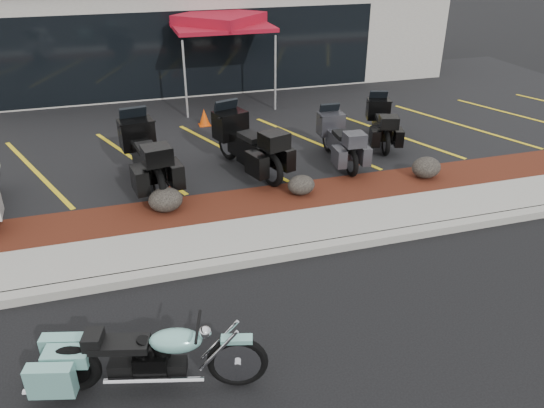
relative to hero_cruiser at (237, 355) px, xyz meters
name	(u,v)px	position (x,y,z in m)	size (l,w,h in m)	color
ground	(306,287)	(1.48, 1.64, -0.49)	(90.00, 90.00, 0.00)	black
curb	(288,253)	(1.48, 2.54, -0.41)	(24.00, 0.25, 0.15)	gray
sidewalk	(276,233)	(1.48, 3.24, -0.41)	(24.00, 1.20, 0.15)	gray
mulch_bed	(259,204)	(1.48, 4.44, -0.41)	(24.00, 1.20, 0.16)	#381A0C
upper_lot	(209,121)	(1.48, 9.84, -0.41)	(26.00, 9.60, 0.15)	black
dealership_building	(174,19)	(1.48, 16.11, 1.52)	(18.00, 8.16, 4.00)	#9D968E
boulder_left	(166,200)	(-0.33, 4.53, -0.09)	(0.65, 0.55, 0.46)	black
boulder_mid	(301,185)	(2.39, 4.47, -0.13)	(0.56, 0.47, 0.40)	black
boulder_right	(426,167)	(5.26, 4.47, -0.10)	(0.64, 0.54, 0.46)	black
hero_cruiser	(237,355)	(0.00, 0.00, 0.00)	(2.76, 0.70, 0.97)	#73B4AA
touring_black_front	(136,139)	(-0.68, 6.68, 0.40)	(2.52, 0.96, 1.47)	black
touring_black_mid	(227,130)	(1.37, 6.73, 0.38)	(2.47, 0.94, 1.44)	black
touring_grey	(329,128)	(3.80, 6.52, 0.26)	(2.07, 0.79, 1.20)	#2A2A2F
touring_black_rear	(377,113)	(5.46, 7.28, 0.25)	(2.01, 0.77, 1.17)	black
traffic_cone	(204,117)	(1.27, 9.30, -0.11)	(0.30, 0.30, 0.46)	#D54507
popup_canopy	(220,22)	(2.25, 11.43, 2.05)	(3.72, 3.72, 2.63)	silver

